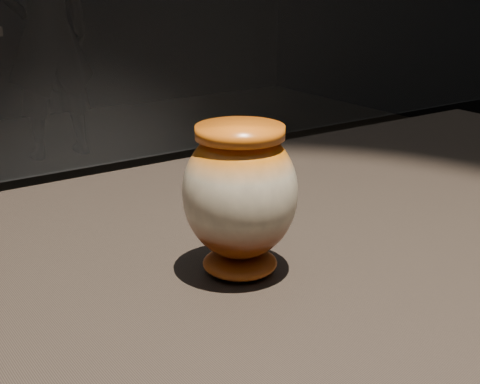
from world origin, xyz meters
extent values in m
cube|color=black|center=(0.00, 0.00, 0.88)|extent=(2.00, 0.80, 0.05)
ellipsoid|color=#632508|center=(0.05, -0.04, 0.91)|extent=(0.11, 0.11, 0.02)
ellipsoid|color=beige|center=(0.05, -0.04, 1.00)|extent=(0.17, 0.17, 0.15)
cylinder|color=orange|center=(0.05, -0.04, 1.06)|extent=(0.13, 0.13, 0.01)
imported|color=black|center=(1.13, 3.69, 0.81)|extent=(0.59, 0.39, 1.62)
camera|label=1|loc=(-0.34, -0.62, 1.23)|focal=50.00mm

